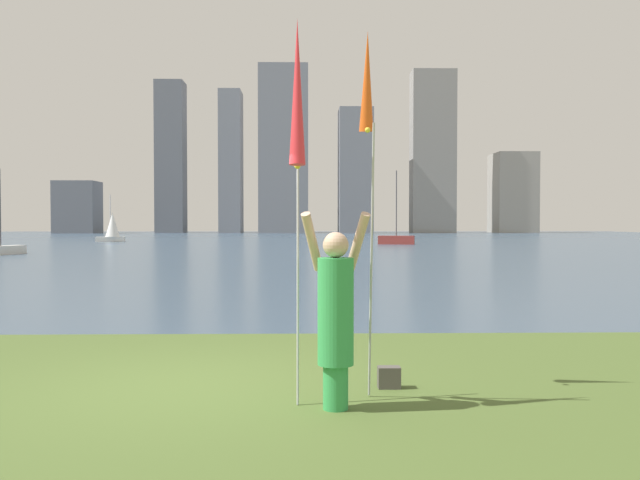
{
  "coord_description": "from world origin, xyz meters",
  "views": [
    {
      "loc": [
        1.37,
        -7.58,
        1.85
      ],
      "look_at": [
        1.89,
        15.13,
        1.23
      ],
      "focal_mm": 37.75,
      "sensor_mm": 36.0,
      "label": 1
    }
  ],
  "objects_px": {
    "kite_flag_right": "(367,92)",
    "kite_flag_left": "(297,99)",
    "person": "(336,312)",
    "sailboat_3": "(0,249)",
    "sailboat_7": "(396,239)",
    "bag": "(389,377)",
    "sailboat_0": "(112,228)"
  },
  "relations": [
    {
      "from": "bag",
      "to": "sailboat_7",
      "type": "xyz_separation_m",
      "value": [
        6.56,
        47.5,
        0.31
      ]
    },
    {
      "from": "person",
      "to": "sailboat_0",
      "type": "bearing_deg",
      "value": 105.33
    },
    {
      "from": "kite_flag_left",
      "to": "sailboat_0",
      "type": "xyz_separation_m",
      "value": [
        -17.73,
        55.8,
        -1.78
      ]
    },
    {
      "from": "sailboat_0",
      "to": "bag",
      "type": "bearing_deg",
      "value": -71.18
    },
    {
      "from": "person",
      "to": "sailboat_7",
      "type": "xyz_separation_m",
      "value": [
        7.2,
        48.32,
        -0.53
      ]
    },
    {
      "from": "sailboat_0",
      "to": "sailboat_7",
      "type": "relative_size",
      "value": 0.72
    },
    {
      "from": "kite_flag_left",
      "to": "bag",
      "type": "relative_size",
      "value": 15.47
    },
    {
      "from": "kite_flag_left",
      "to": "sailboat_3",
      "type": "height_order",
      "value": "sailboat_3"
    },
    {
      "from": "kite_flag_left",
      "to": "sailboat_0",
      "type": "distance_m",
      "value": 58.57
    },
    {
      "from": "person",
      "to": "bag",
      "type": "distance_m",
      "value": 1.33
    },
    {
      "from": "bag",
      "to": "sailboat_3",
      "type": "height_order",
      "value": "sailboat_3"
    },
    {
      "from": "sailboat_3",
      "to": "person",
      "type": "bearing_deg",
      "value": -61.01
    },
    {
      "from": "kite_flag_right",
      "to": "kite_flag_left",
      "type": "bearing_deg",
      "value": -135.74
    },
    {
      "from": "kite_flag_right",
      "to": "sailboat_3",
      "type": "relative_size",
      "value": 0.81
    },
    {
      "from": "person",
      "to": "sailboat_0",
      "type": "xyz_separation_m",
      "value": [
        -18.1,
        55.79,
        0.32
      ]
    },
    {
      "from": "sailboat_0",
      "to": "sailboat_3",
      "type": "xyz_separation_m",
      "value": [
        0.85,
        -24.66,
        -0.94
      ]
    },
    {
      "from": "bag",
      "to": "kite_flag_left",
      "type": "bearing_deg",
      "value": -140.79
    },
    {
      "from": "kite_flag_right",
      "to": "bag",
      "type": "bearing_deg",
      "value": 19.57
    },
    {
      "from": "kite_flag_right",
      "to": "person",
      "type": "bearing_deg",
      "value": -117.34
    },
    {
      "from": "person",
      "to": "kite_flag_right",
      "type": "relative_size",
      "value": 0.5
    },
    {
      "from": "kite_flag_left",
      "to": "kite_flag_right",
      "type": "distance_m",
      "value": 1.07
    },
    {
      "from": "kite_flag_left",
      "to": "bag",
      "type": "height_order",
      "value": "kite_flag_left"
    },
    {
      "from": "kite_flag_left",
      "to": "sailboat_7",
      "type": "relative_size",
      "value": 0.64
    },
    {
      "from": "kite_flag_right",
      "to": "sailboat_0",
      "type": "relative_size",
      "value": 0.9
    },
    {
      "from": "kite_flag_left",
      "to": "sailboat_7",
      "type": "bearing_deg",
      "value": 81.09
    },
    {
      "from": "kite_flag_right",
      "to": "sailboat_0",
      "type": "height_order",
      "value": "sailboat_0"
    },
    {
      "from": "kite_flag_left",
      "to": "bag",
      "type": "xyz_separation_m",
      "value": [
        1.01,
        0.82,
        -2.93
      ]
    },
    {
      "from": "kite_flag_left",
      "to": "sailboat_3",
      "type": "relative_size",
      "value": 0.8
    },
    {
      "from": "sailboat_3",
      "to": "sailboat_7",
      "type": "distance_m",
      "value": 29.88
    },
    {
      "from": "person",
      "to": "sailboat_7",
      "type": "relative_size",
      "value": 0.32
    },
    {
      "from": "kite_flag_right",
      "to": "bag",
      "type": "xyz_separation_m",
      "value": [
        0.26,
        0.09,
        -3.14
      ]
    },
    {
      "from": "person",
      "to": "kite_flag_left",
      "type": "xyz_separation_m",
      "value": [
        -0.38,
        -0.01,
        2.09
      ]
    }
  ]
}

